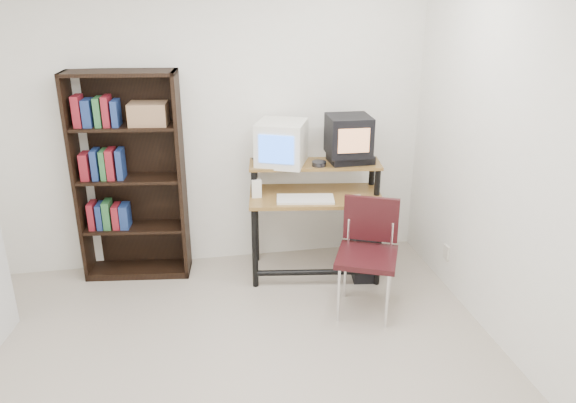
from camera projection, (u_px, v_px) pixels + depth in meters
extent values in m
cube|color=white|center=(197.00, 122.00, 4.78)|extent=(4.00, 0.01, 2.60)
cube|color=white|center=(552.00, 187.00, 3.29)|extent=(0.01, 4.00, 2.60)
cube|color=olive|center=(315.00, 196.00, 4.75)|extent=(1.18, 0.71, 0.03)
cube|color=olive|center=(315.00, 164.00, 4.77)|extent=(1.15, 0.49, 0.02)
cylinder|color=black|center=(255.00, 248.00, 4.65)|extent=(0.05, 0.05, 0.72)
cylinder|color=black|center=(379.00, 246.00, 4.68)|extent=(0.05, 0.05, 0.72)
cylinder|color=black|center=(256.00, 211.00, 5.04)|extent=(0.05, 0.05, 0.98)
cylinder|color=black|center=(370.00, 209.00, 5.08)|extent=(0.05, 0.05, 0.98)
cylinder|color=black|center=(316.00, 272.00, 4.75)|extent=(1.03, 0.20, 0.05)
cube|color=white|center=(282.00, 143.00, 4.70)|extent=(0.51, 0.51, 0.37)
cube|color=#306DFE|center=(276.00, 150.00, 4.52)|extent=(0.27, 0.12, 0.23)
cube|color=black|center=(350.00, 159.00, 4.77)|extent=(0.37, 0.27, 0.08)
cube|color=black|center=(349.00, 135.00, 4.70)|extent=(0.36, 0.35, 0.33)
cube|color=tan|center=(354.00, 141.00, 4.54)|extent=(0.26, 0.02, 0.20)
cylinder|color=#26262B|center=(319.00, 164.00, 4.68)|extent=(0.16, 0.16, 0.05)
cube|color=white|center=(305.00, 200.00, 4.63)|extent=(0.50, 0.29, 0.03)
cube|color=black|center=(355.00, 199.00, 4.68)|extent=(0.26, 0.24, 0.01)
cube|color=white|center=(355.00, 198.00, 4.66)|extent=(0.11, 0.08, 0.03)
cube|color=white|center=(256.00, 189.00, 4.68)|extent=(0.08, 0.08, 0.17)
cube|color=black|center=(362.00, 251.00, 4.93)|extent=(0.26, 0.47, 0.42)
cube|color=black|center=(367.00, 257.00, 4.24)|extent=(0.59, 0.59, 0.04)
cube|color=black|center=(371.00, 219.00, 4.34)|extent=(0.40, 0.21, 0.36)
cylinder|color=silver|center=(339.00, 295.00, 4.21)|extent=(0.02, 0.02, 0.46)
cylinder|color=silver|center=(387.00, 301.00, 4.13)|extent=(0.02, 0.02, 0.46)
cylinder|color=silver|center=(345.00, 272.00, 4.53)|extent=(0.02, 0.02, 0.46)
cylinder|color=silver|center=(390.00, 277.00, 4.46)|extent=(0.02, 0.02, 0.46)
cube|color=black|center=(78.00, 179.00, 4.65)|extent=(0.07, 0.30, 1.77)
cube|color=black|center=(182.00, 177.00, 4.70)|extent=(0.07, 0.30, 1.77)
cube|color=black|center=(134.00, 173.00, 4.80)|extent=(0.88, 0.13, 1.77)
cube|color=black|center=(119.00, 73.00, 4.36)|extent=(0.92, 0.40, 0.03)
cube|color=black|center=(140.00, 269.00, 4.99)|extent=(0.92, 0.40, 0.06)
cube|color=black|center=(136.00, 227.00, 4.84)|extent=(0.85, 0.38, 0.03)
cube|color=black|center=(130.00, 178.00, 4.68)|extent=(0.85, 0.38, 0.02)
cube|color=black|center=(125.00, 127.00, 4.51)|extent=(0.85, 0.38, 0.02)
cube|color=#8E6848|center=(148.00, 114.00, 4.49)|extent=(0.32, 0.25, 0.18)
cube|color=beige|center=(446.00, 252.00, 4.70)|extent=(0.02, 0.08, 0.12)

